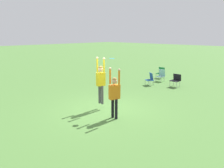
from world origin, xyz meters
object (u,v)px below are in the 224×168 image
Objects in this scene: camping_chair_1 at (176,79)px; camping_chair_2 at (150,78)px; person_defending at (114,92)px; camping_chair_4 at (161,75)px; frisbee at (112,58)px; person_jumping at (101,79)px; camping_chair_3 at (161,72)px.

camping_chair_2 is at bearing 28.39° from camping_chair_1.
person_defending is 2.42× the size of camping_chair_4.
camping_chair_4 is at bearing 105.54° from frisbee.
person_defending is (1.27, -0.41, -0.29)m from person_jumping.
camping_chair_1 is (-0.41, 6.55, -1.95)m from frisbee.
camping_chair_4 is at bearing -143.74° from person_defending.
person_defending is at bearing -90.00° from person_jumping.
person_jumping is 5.92m from camping_chair_2.
camping_chair_3 is 0.98× the size of camping_chair_4.
person_jumping is 9.80× the size of frisbee.
frisbee is (-0.52, 0.38, 1.32)m from person_defending.
person_jumping reaches higher than person_defending.
person_jumping reaches higher than camping_chair_2.
person_defending is at bearing -36.26° from frisbee.
camping_chair_4 is (-0.13, 1.58, 0.02)m from camping_chair_2.
camping_chair_1 is 0.96× the size of camping_chair_4.
camping_chair_1 is at bearing -119.91° from camping_chair_2.
camping_chair_3 reaches higher than camping_chair_1.
person_jumping is 2.51× the size of camping_chair_3.
camping_chair_1 is 2.92m from camping_chair_3.
camping_chair_2 is (-1.51, -0.80, -0.03)m from camping_chair_1.
camping_chair_4 is (-1.29, 7.30, -0.94)m from person_jumping.
frisbee is at bearing 94.06° from camping_chair_1.
camping_chair_4 is (-2.04, 7.33, -1.96)m from frisbee.
person_jumping is at bearing 133.72° from camping_chair_2.
camping_chair_2 is 0.95× the size of camping_chair_4.
person_jumping is 1.37m from person_defending.
person_defending reaches higher than camping_chair_1.
frisbee is 6.38m from camping_chair_2.
person_jumping reaches higher than camping_chair_1.
camping_chair_4 is at bearing 119.11° from camping_chair_3.
person_defending is 2.51× the size of camping_chair_1.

